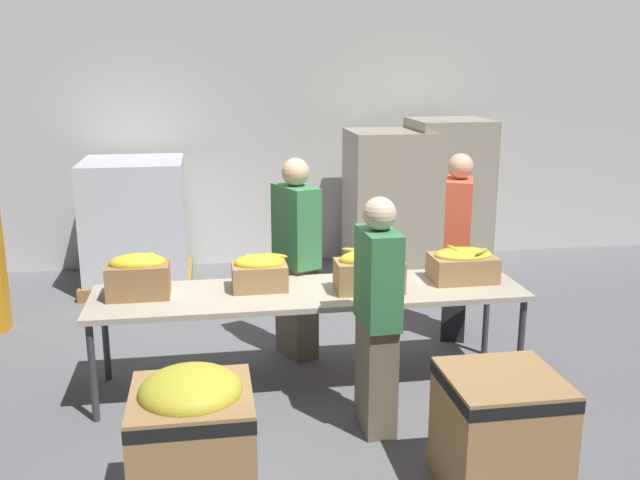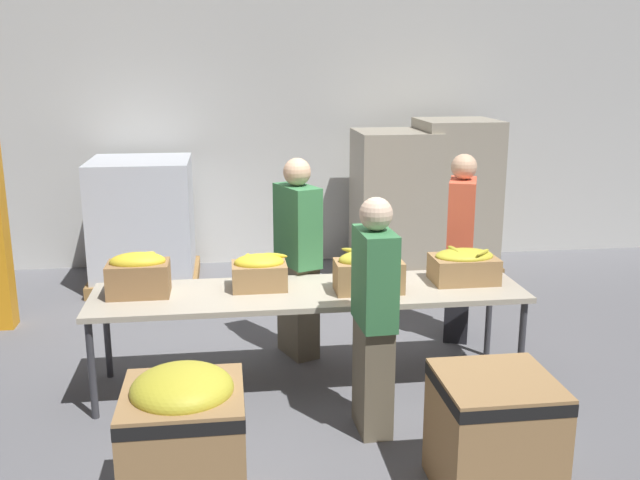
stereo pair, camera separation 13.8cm
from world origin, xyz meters
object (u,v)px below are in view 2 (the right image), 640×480
(banana_box_2, at_px, (369,270))
(volunteer_0, at_px, (460,248))
(banana_box_1, at_px, (259,271))
(pallet_stack_0, at_px, (455,198))
(banana_box_3, at_px, (464,265))
(donation_bin_1, at_px, (494,432))
(volunteer_2, at_px, (298,260))
(sorting_table, at_px, (309,296))
(pallet_stack_1, at_px, (394,205))
(donation_bin_0, at_px, (185,440))
(banana_box_0, at_px, (138,274))
(volunteer_1, at_px, (374,318))
(pallet_stack_2, at_px, (143,223))

(banana_box_2, distance_m, volunteer_0, 1.30)
(banana_box_1, xyz_separation_m, pallet_stack_0, (2.34, 2.66, -0.02))
(banana_box_3, bearing_deg, donation_bin_1, -102.03)
(volunteer_2, bearing_deg, sorting_table, -19.51)
(volunteer_2, distance_m, pallet_stack_1, 2.51)
(volunteer_2, relative_size, donation_bin_1, 2.34)
(donation_bin_0, relative_size, pallet_stack_1, 0.52)
(banana_box_0, relative_size, volunteer_1, 0.28)
(donation_bin_0, distance_m, pallet_stack_0, 5.13)
(banana_box_0, bearing_deg, donation_bin_1, -37.21)
(volunteer_1, bearing_deg, pallet_stack_2, 24.92)
(pallet_stack_2, bearing_deg, banana_box_0, -84.44)
(banana_box_2, distance_m, volunteer_2, 0.80)
(sorting_table, bearing_deg, donation_bin_1, -60.72)
(banana_box_2, height_order, volunteer_2, volunteer_2)
(donation_bin_0, bearing_deg, volunteer_0, 45.77)
(banana_box_3, distance_m, volunteer_0, 0.75)
(volunteer_2, distance_m, pallet_stack_2, 2.61)
(volunteer_0, distance_m, donation_bin_0, 3.21)
(banana_box_0, xyz_separation_m, volunteer_0, (2.61, 0.72, -0.10))
(banana_box_3, xyz_separation_m, volunteer_1, (-0.85, -0.78, -0.10))
(pallet_stack_0, bearing_deg, volunteer_1, -115.49)
(donation_bin_1, bearing_deg, pallet_stack_2, 118.64)
(banana_box_1, bearing_deg, volunteer_1, -50.15)
(banana_box_1, relative_size, donation_bin_1, 0.60)
(volunteer_1, xyz_separation_m, pallet_stack_1, (0.95, 3.45, 0.02))
(volunteer_2, bearing_deg, pallet_stack_2, -167.97)
(banana_box_0, distance_m, pallet_stack_2, 2.71)
(donation_bin_1, xyz_separation_m, pallet_stack_1, (0.43, 4.24, 0.42))
(volunteer_0, bearing_deg, volunteer_2, -61.77)
(pallet_stack_0, bearing_deg, banana_box_2, -118.91)
(sorting_table, xyz_separation_m, volunteer_2, (-0.02, 0.58, 0.11))
(banana_box_1, distance_m, pallet_stack_1, 3.10)
(pallet_stack_1, bearing_deg, volunteer_1, -105.40)
(sorting_table, xyz_separation_m, banana_box_1, (-0.36, 0.10, 0.18))
(donation_bin_1, bearing_deg, banana_box_0, 142.79)
(banana_box_3, height_order, pallet_stack_1, pallet_stack_1)
(banana_box_2, xyz_separation_m, volunteer_1, (-0.09, -0.64, -0.12))
(banana_box_0, height_order, banana_box_1, banana_box_0)
(volunteer_1, bearing_deg, banana_box_3, -50.06)
(donation_bin_0, bearing_deg, banana_box_1, 73.44)
(banana_box_3, bearing_deg, pallet_stack_2, 134.70)
(banana_box_1, xyz_separation_m, donation_bin_0, (-0.48, -1.61, -0.42))
(banana_box_3, bearing_deg, volunteer_1, -137.49)
(sorting_table, distance_m, donation_bin_0, 1.74)
(banana_box_3, height_order, volunteer_1, volunteer_1)
(volunteer_2, relative_size, pallet_stack_1, 1.01)
(sorting_table, distance_m, banana_box_2, 0.47)
(banana_box_1, height_order, banana_box_2, banana_box_2)
(banana_box_1, relative_size, pallet_stack_0, 0.24)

